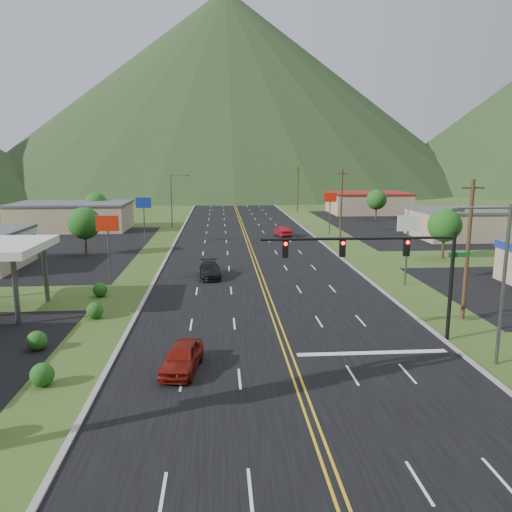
{
  "coord_description": "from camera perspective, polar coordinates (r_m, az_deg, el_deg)",
  "views": [
    {
      "loc": [
        -3.93,
        -15.36,
        11.27
      ],
      "look_at": [
        -1.35,
        19.72,
        4.5
      ],
      "focal_mm": 35.0,
      "sensor_mm": 36.0,
      "label": 1
    }
  ],
  "objects": [
    {
      "name": "ground",
      "position": [
        19.45,
        9.09,
        -24.67
      ],
      "size": [
        500.0,
        500.0,
        0.0
      ],
      "primitive_type": "plane",
      "color": "#2B3D16",
      "rests_on": "ground"
    },
    {
      "name": "road",
      "position": [
        19.45,
        9.09,
        -24.67
      ],
      "size": [
        20.0,
        460.0,
        0.04
      ],
      "primitive_type": "cube",
      "color": "black",
      "rests_on": "ground"
    },
    {
      "name": "curb_west",
      "position": [
        20.04,
        -23.67,
        -24.34
      ],
      "size": [
        0.3,
        460.0,
        0.14
      ],
      "primitive_type": "cube",
      "color": "gray",
      "rests_on": "ground"
    },
    {
      "name": "traffic_signal",
      "position": [
        31.71,
        15.04,
        -0.28
      ],
      "size": [
        13.1,
        0.43,
        7.0
      ],
      "color": "black",
      "rests_on": "ground"
    },
    {
      "name": "streetlight_east",
      "position": [
        30.14,
        26.0,
        -1.88
      ],
      "size": [
        3.28,
        0.25,
        9.0
      ],
      "color": "#59595E",
      "rests_on": "ground"
    },
    {
      "name": "streetlight_west",
      "position": [
        85.92,
        -9.44,
        6.69
      ],
      "size": [
        3.28,
        0.25,
        9.0
      ],
      "color": "#59595E",
      "rests_on": "ground"
    },
    {
      "name": "building_west_far",
      "position": [
        87.23,
        -20.27,
        4.29
      ],
      "size": [
        18.4,
        11.4,
        4.5
      ],
      "color": "tan",
      "rests_on": "ground"
    },
    {
      "name": "building_east_mid",
      "position": [
        79.52,
        22.72,
        3.47
      ],
      "size": [
        14.4,
        11.4,
        4.3
      ],
      "color": "tan",
      "rests_on": "ground"
    },
    {
      "name": "building_east_far",
      "position": [
        110.46,
        12.67,
        5.95
      ],
      "size": [
        16.4,
        12.4,
        4.5
      ],
      "color": "tan",
      "rests_on": "ground"
    },
    {
      "name": "pole_sign_west_a",
      "position": [
        46.88,
        -16.6,
        2.82
      ],
      "size": [
        2.0,
        0.18,
        6.4
      ],
      "color": "#59595E",
      "rests_on": "ground"
    },
    {
      "name": "pole_sign_west_b",
      "position": [
        68.39,
        -12.72,
        5.41
      ],
      "size": [
        2.0,
        0.18,
        6.4
      ],
      "color": "#59595E",
      "rests_on": "ground"
    },
    {
      "name": "pole_sign_east_a",
      "position": [
        46.96,
        16.98,
        2.81
      ],
      "size": [
        2.0,
        0.18,
        6.4
      ],
      "color": "#59595E",
      "rests_on": "ground"
    },
    {
      "name": "pole_sign_east_b",
      "position": [
        77.49,
        8.47,
        6.17
      ],
      "size": [
        2.0,
        0.18,
        6.4
      ],
      "color": "#59595E",
      "rests_on": "ground"
    },
    {
      "name": "tree_west_a",
      "position": [
        62.89,
        -19.02,
        3.56
      ],
      "size": [
        3.84,
        3.84,
        5.82
      ],
      "color": "#382314",
      "rests_on": "ground"
    },
    {
      "name": "tree_west_b",
      "position": [
        90.16,
        -17.8,
        5.68
      ],
      "size": [
        3.84,
        3.84,
        5.82
      ],
      "color": "#382314",
      "rests_on": "ground"
    },
    {
      "name": "tree_east_a",
      "position": [
        61.57,
        20.76,
        3.3
      ],
      "size": [
        3.84,
        3.84,
        5.82
      ],
      "color": "#382314",
      "rests_on": "ground"
    },
    {
      "name": "tree_east_b",
      "position": [
        98.32,
        13.61,
        6.29
      ],
      "size": [
        3.84,
        3.84,
        5.82
      ],
      "color": "#382314",
      "rests_on": "ground"
    },
    {
      "name": "utility_pole_a",
      "position": [
        38.14,
        23.05,
        0.74
      ],
      "size": [
        1.6,
        0.28,
        10.0
      ],
      "color": "#382314",
      "rests_on": "ground"
    },
    {
      "name": "utility_pole_b",
      "position": [
        72.74,
        9.72,
        5.89
      ],
      "size": [
        1.6,
        0.28,
        10.0
      ],
      "color": "#382314",
      "rests_on": "ground"
    },
    {
      "name": "utility_pole_c",
      "position": [
        111.89,
        4.8,
        7.71
      ],
      "size": [
        1.6,
        0.28,
        10.0
      ],
      "color": "#382314",
      "rests_on": "ground"
    },
    {
      "name": "utility_pole_d",
      "position": [
        151.49,
        2.42,
        8.56
      ],
      "size": [
        1.6,
        0.28,
        10.0
      ],
      "color": "#382314",
      "rests_on": "ground"
    },
    {
      "name": "mountain_n",
      "position": [
        237.45,
        -3.41,
        18.43
      ],
      "size": [
        220.0,
        220.0,
        85.0
      ],
      "primitive_type": "cone",
      "color": "#1C3317",
      "rests_on": "ground"
    },
    {
      "name": "car_red_near",
      "position": [
        27.8,
        -8.45,
        -11.47
      ],
      "size": [
        2.47,
        4.63,
        1.5
      ],
      "primitive_type": "imported",
      "rotation": [
        0.0,
        0.0,
        -0.17
      ],
      "color": "maroon",
      "rests_on": "ground"
    },
    {
      "name": "car_dark_mid",
      "position": [
        48.75,
        -5.28,
        -1.67
      ],
      "size": [
        2.31,
        5.01,
        1.42
      ],
      "primitive_type": "imported",
      "rotation": [
        0.0,
        0.0,
        0.07
      ],
      "color": "black",
      "rests_on": "ground"
    },
    {
      "name": "car_red_far",
      "position": [
        74.84,
        3.08,
        2.81
      ],
      "size": [
        2.33,
        4.82,
        1.52
      ],
      "primitive_type": "imported",
      "rotation": [
        0.0,
        0.0,
        3.3
      ],
      "color": "maroon",
      "rests_on": "ground"
    }
  ]
}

